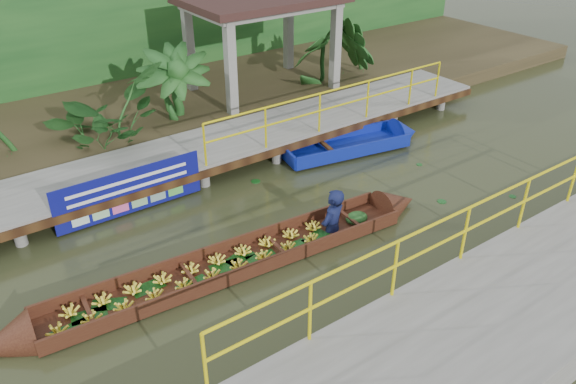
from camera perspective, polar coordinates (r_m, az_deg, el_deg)
ground at (r=11.52m, az=2.37°, el=-3.27°), size 80.00×80.00×0.00m
land_strip at (r=17.30m, az=-13.14°, el=8.67°), size 30.00×8.00×0.45m
far_dock at (r=13.80m, az=-6.28°, el=4.84°), size 16.00×2.06×1.66m
near_dock at (r=9.82m, az=22.75°, el=-10.69°), size 18.00×2.40×1.73m
pavilion at (r=16.86m, az=-2.68°, el=18.08°), size 4.40×3.00×3.00m
foliage_backdrop at (r=19.03m, az=-16.96°, el=15.75°), size 30.00×0.80×4.00m
vendor_boat at (r=10.37m, az=-3.39°, el=-5.67°), size 8.65×1.45×2.16m
moored_blue_boat at (r=14.87m, az=8.89°, el=5.24°), size 3.95×1.65×0.91m
blue_banner at (r=11.99m, az=-15.75°, el=0.07°), size 3.15×0.04×0.99m
tropical_plants at (r=14.84m, az=-11.53°, el=10.21°), size 14.56×1.56×1.95m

